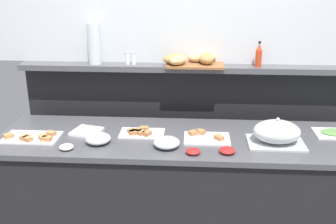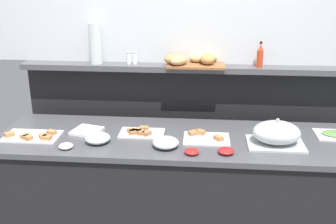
{
  "view_description": "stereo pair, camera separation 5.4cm",
  "coord_description": "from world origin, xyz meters",
  "px_view_note": "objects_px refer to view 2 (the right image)",
  "views": [
    {
      "loc": [
        0.04,
        -2.37,
        1.96
      ],
      "look_at": [
        -0.12,
        0.1,
        1.07
      ],
      "focal_mm": 43.44,
      "sensor_mm": 36.0,
      "label": 1
    },
    {
      "loc": [
        0.09,
        -2.36,
        1.96
      ],
      "look_at": [
        -0.12,
        0.1,
        1.07
      ],
      "focal_mm": 43.44,
      "sensor_mm": 36.0,
      "label": 2
    }
  ],
  "objects_px": {
    "sandwich_platter_side": "(141,132)",
    "condiment_bowl_red": "(66,146)",
    "sandwich_platter_rear": "(206,138)",
    "glass_bowl_large": "(166,143)",
    "serving_cloche": "(276,134)",
    "condiment_bowl_cream": "(192,152)",
    "water_carafe": "(96,43)",
    "sandwich_platter_front": "(33,136)",
    "hot_sauce_bottle": "(260,56)",
    "pepper_shaker": "(135,58)",
    "glass_bowl_medium": "(98,138)",
    "condiment_bowl_dark": "(226,151)",
    "napkin_stack": "(87,131)",
    "salt_shaker": "(129,58)",
    "bread_basket": "(194,60)"
  },
  "relations": [
    {
      "from": "sandwich_platter_side",
      "to": "glass_bowl_large",
      "type": "height_order",
      "value": "glass_bowl_large"
    },
    {
      "from": "hot_sauce_bottle",
      "to": "pepper_shaker",
      "type": "xyz_separation_m",
      "value": [
        -0.87,
        0.01,
        -0.03
      ]
    },
    {
      "from": "sandwich_platter_side",
      "to": "condiment_bowl_dark",
      "type": "relative_size",
      "value": 2.99
    },
    {
      "from": "serving_cloche",
      "to": "water_carafe",
      "type": "bearing_deg",
      "value": 157.61
    },
    {
      "from": "condiment_bowl_dark",
      "to": "pepper_shaker",
      "type": "xyz_separation_m",
      "value": [
        -0.63,
        0.65,
        0.39
      ]
    },
    {
      "from": "glass_bowl_medium",
      "to": "sandwich_platter_side",
      "type": "bearing_deg",
      "value": 32.09
    },
    {
      "from": "sandwich_platter_front",
      "to": "condiment_bowl_dark",
      "type": "xyz_separation_m",
      "value": [
        1.2,
        -0.13,
        0.01
      ]
    },
    {
      "from": "sandwich_platter_side",
      "to": "pepper_shaker",
      "type": "xyz_separation_m",
      "value": [
        -0.09,
        0.41,
        0.39
      ]
    },
    {
      "from": "napkin_stack",
      "to": "pepper_shaker",
      "type": "distance_m",
      "value": 0.62
    },
    {
      "from": "glass_bowl_medium",
      "to": "condiment_bowl_red",
      "type": "height_order",
      "value": "glass_bowl_medium"
    },
    {
      "from": "napkin_stack",
      "to": "salt_shaker",
      "type": "distance_m",
      "value": 0.61
    },
    {
      "from": "sandwich_platter_front",
      "to": "water_carafe",
      "type": "height_order",
      "value": "water_carafe"
    },
    {
      "from": "glass_bowl_large",
      "to": "condiment_bowl_dark",
      "type": "distance_m",
      "value": 0.36
    },
    {
      "from": "sandwich_platter_side",
      "to": "glass_bowl_large",
      "type": "relative_size",
      "value": 1.8
    },
    {
      "from": "sandwich_platter_rear",
      "to": "glass_bowl_medium",
      "type": "xyz_separation_m",
      "value": [
        -0.66,
        -0.11,
        0.02
      ]
    },
    {
      "from": "serving_cloche",
      "to": "condiment_bowl_cream",
      "type": "relative_size",
      "value": 3.97
    },
    {
      "from": "serving_cloche",
      "to": "condiment_bowl_dark",
      "type": "bearing_deg",
      "value": -153.63
    },
    {
      "from": "glass_bowl_large",
      "to": "pepper_shaker",
      "type": "bearing_deg",
      "value": 114.7
    },
    {
      "from": "glass_bowl_medium",
      "to": "pepper_shaker",
      "type": "height_order",
      "value": "pepper_shaker"
    },
    {
      "from": "hot_sauce_bottle",
      "to": "bread_basket",
      "type": "bearing_deg",
      "value": 177.81
    },
    {
      "from": "hot_sauce_bottle",
      "to": "salt_shaker",
      "type": "distance_m",
      "value": 0.91
    },
    {
      "from": "sandwich_platter_rear",
      "to": "water_carafe",
      "type": "relative_size",
      "value": 1.0
    },
    {
      "from": "sandwich_platter_side",
      "to": "serving_cloche",
      "type": "height_order",
      "value": "serving_cloche"
    },
    {
      "from": "condiment_bowl_cream",
      "to": "condiment_bowl_dark",
      "type": "height_order",
      "value": "condiment_bowl_dark"
    },
    {
      "from": "sandwich_platter_front",
      "to": "condiment_bowl_dark",
      "type": "bearing_deg",
      "value": -6.05
    },
    {
      "from": "sandwich_platter_side",
      "to": "serving_cloche",
      "type": "relative_size",
      "value": 0.84
    },
    {
      "from": "salt_shaker",
      "to": "water_carafe",
      "type": "xyz_separation_m",
      "value": [
        -0.23,
        -0.0,
        0.1
      ]
    },
    {
      "from": "sandwich_platter_side",
      "to": "glass_bowl_medium",
      "type": "relative_size",
      "value": 1.84
    },
    {
      "from": "condiment_bowl_red",
      "to": "condiment_bowl_dark",
      "type": "xyz_separation_m",
      "value": [
        0.94,
        0.01,
        0.0
      ]
    },
    {
      "from": "napkin_stack",
      "to": "bread_basket",
      "type": "distance_m",
      "value": 0.89
    },
    {
      "from": "condiment_bowl_red",
      "to": "condiment_bowl_dark",
      "type": "relative_size",
      "value": 0.9
    },
    {
      "from": "serving_cloche",
      "to": "glass_bowl_medium",
      "type": "bearing_deg",
      "value": -176.71
    },
    {
      "from": "sandwich_platter_side",
      "to": "condiment_bowl_dark",
      "type": "bearing_deg",
      "value": -24.29
    },
    {
      "from": "sandwich_platter_rear",
      "to": "glass_bowl_large",
      "type": "relative_size",
      "value": 1.8
    },
    {
      "from": "condiment_bowl_cream",
      "to": "pepper_shaker",
      "type": "height_order",
      "value": "pepper_shaker"
    },
    {
      "from": "pepper_shaker",
      "to": "salt_shaker",
      "type": "bearing_deg",
      "value": 180.0
    },
    {
      "from": "condiment_bowl_red",
      "to": "hot_sauce_bottle",
      "type": "bearing_deg",
      "value": 28.54
    },
    {
      "from": "condiment_bowl_dark",
      "to": "bread_basket",
      "type": "height_order",
      "value": "bread_basket"
    },
    {
      "from": "water_carafe",
      "to": "bread_basket",
      "type": "bearing_deg",
      "value": 0.22
    },
    {
      "from": "condiment_bowl_cream",
      "to": "condiment_bowl_red",
      "type": "xyz_separation_m",
      "value": [
        -0.75,
        0.01,
        0.0
      ]
    },
    {
      "from": "serving_cloche",
      "to": "condiment_bowl_cream",
      "type": "distance_m",
      "value": 0.53
    },
    {
      "from": "sandwich_platter_side",
      "to": "condiment_bowl_red",
      "type": "xyz_separation_m",
      "value": [
        -0.41,
        -0.25,
        0.0
      ]
    },
    {
      "from": "sandwich_platter_side",
      "to": "condiment_bowl_red",
      "type": "distance_m",
      "value": 0.48
    },
    {
      "from": "serving_cloche",
      "to": "pepper_shaker",
      "type": "distance_m",
      "value": 1.11
    },
    {
      "from": "bread_basket",
      "to": "water_carafe",
      "type": "bearing_deg",
      "value": -179.78
    },
    {
      "from": "condiment_bowl_red",
      "to": "salt_shaker",
      "type": "xyz_separation_m",
      "value": [
        0.27,
        0.66,
        0.39
      ]
    },
    {
      "from": "bread_basket",
      "to": "condiment_bowl_dark",
      "type": "bearing_deg",
      "value": -72.38
    },
    {
      "from": "sandwich_platter_front",
      "to": "condiment_bowl_cream",
      "type": "height_order",
      "value": "sandwich_platter_front"
    },
    {
      "from": "napkin_stack",
      "to": "bread_basket",
      "type": "relative_size",
      "value": 0.39
    },
    {
      "from": "condiment_bowl_red",
      "to": "condiment_bowl_dark",
      "type": "height_order",
      "value": "condiment_bowl_dark"
    }
  ]
}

